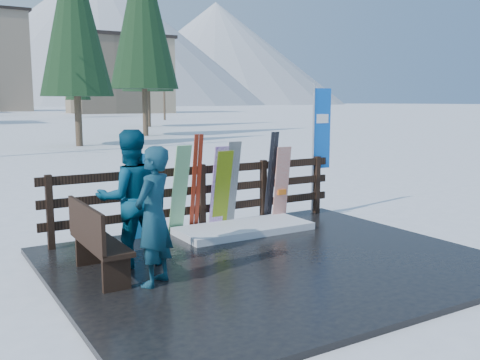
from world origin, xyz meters
TOP-DOWN VIEW (x-y plane):
  - ground at (0.00, 0.00)m, footprint 700.00×700.00m
  - deck at (0.00, 0.00)m, footprint 6.00×5.00m
  - fence at (0.00, 2.20)m, footprint 5.60×0.10m
  - snow_patch at (0.50, 1.60)m, footprint 2.34×1.00m
  - bench at (-2.40, 0.51)m, footprint 0.41×1.50m
  - snowboard_0 at (-1.32, 1.98)m, footprint 0.31×0.30m
  - snowboard_1 at (-0.53, 1.98)m, footprint 0.27×0.45m
  - snowboard_2 at (0.28, 1.98)m, footprint 0.31×0.31m
  - snowboard_3 at (0.21, 1.98)m, footprint 0.27×0.31m
  - snowboard_4 at (0.46, 1.98)m, footprint 0.26×0.32m
  - snowboard_5 at (1.57, 1.98)m, footprint 0.30×0.19m
  - ski_pair_a at (-0.19, 2.05)m, footprint 0.16×0.28m
  - ski_pair_b at (1.37, 2.05)m, footprint 0.17×0.27m
  - rental_flag at (2.69, 2.25)m, footprint 0.45×0.04m
  - person_front at (-1.85, -0.10)m, footprint 0.75×0.71m
  - person_back at (-1.82, 0.81)m, footprint 0.96×0.78m

SIDE VIEW (x-z plane):
  - ground at x=0.00m, z-range 0.00..0.00m
  - deck at x=0.00m, z-range 0.00..0.08m
  - snow_patch at x=0.50m, z-range 0.08..0.20m
  - bench at x=-2.40m, z-range 0.11..1.08m
  - fence at x=0.00m, z-range 0.16..1.31m
  - snowboard_2 at x=0.28m, z-range 0.08..1.48m
  - snowboard_5 at x=1.57m, z-range 0.08..1.49m
  - snowboard_0 at x=-1.32m, z-range 0.08..1.51m
  - snowboard_3 at x=0.21m, z-range 0.08..1.56m
  - snowboard_1 at x=-0.53m, z-range 0.08..1.62m
  - snowboard_4 at x=0.46m, z-range 0.08..1.64m
  - ski_pair_b at x=1.37m, z-range 0.08..1.77m
  - ski_pair_a at x=-0.19m, z-range 0.08..1.78m
  - person_front at x=-1.85m, z-range 0.08..1.80m
  - person_back at x=-1.82m, z-range 0.08..1.96m
  - rental_flag at x=2.69m, z-range 0.39..2.99m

